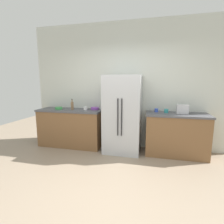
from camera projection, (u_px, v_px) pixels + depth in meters
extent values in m
plane|color=gray|center=(105.00, 191.00, 2.53)|extent=(9.65, 9.65, 0.00)
cube|color=silver|center=(126.00, 86.00, 4.15)|extent=(4.70, 0.10, 2.97)
cube|color=brown|center=(71.00, 128.00, 4.30)|extent=(1.55, 0.58, 0.88)
cube|color=#4C4C51|center=(70.00, 110.00, 4.22)|extent=(1.58, 0.61, 0.04)
cube|color=brown|center=(176.00, 135.00, 3.73)|extent=(1.26, 0.58, 0.88)
cube|color=#4C4C51|center=(177.00, 115.00, 3.65)|extent=(1.29, 0.61, 0.04)
cube|color=#B7BABF|center=(123.00, 114.00, 3.87)|extent=(0.81, 0.68, 1.73)
cylinder|color=#262628|center=(118.00, 117.00, 3.54)|extent=(0.02, 0.02, 0.78)
cylinder|color=#262628|center=(122.00, 117.00, 3.52)|extent=(0.02, 0.02, 0.78)
cube|color=silver|center=(182.00, 109.00, 3.64)|extent=(0.24, 0.14, 0.19)
cylinder|color=brown|center=(72.00, 106.00, 4.15)|extent=(0.07, 0.07, 0.19)
cylinder|color=brown|center=(72.00, 101.00, 4.13)|extent=(0.03, 0.03, 0.06)
cylinder|color=#333338|center=(72.00, 99.00, 4.12)|extent=(0.03, 0.03, 0.02)
cylinder|color=white|center=(86.00, 108.00, 4.13)|extent=(0.10, 0.10, 0.08)
cylinder|color=teal|center=(166.00, 111.00, 3.74)|extent=(0.09, 0.09, 0.08)
cylinder|color=blue|center=(156.00, 110.00, 3.84)|extent=(0.08, 0.08, 0.08)
cylinder|color=green|center=(59.00, 108.00, 4.25)|extent=(0.18, 0.18, 0.06)
cylinder|color=purple|center=(95.00, 108.00, 4.19)|extent=(0.20, 0.20, 0.06)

